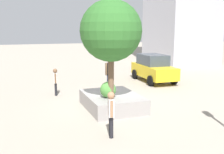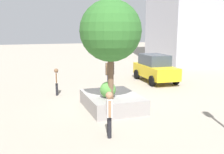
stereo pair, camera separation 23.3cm
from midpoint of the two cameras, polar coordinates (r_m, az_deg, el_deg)
name	(u,v)px [view 2 (the right image)]	position (r m, az deg, el deg)	size (l,w,h in m)	color
ground_plane	(111,105)	(14.08, 0.34, -6.08)	(120.00, 120.00, 0.00)	#9E9384
planter_ledge	(112,101)	(13.39, 0.50, -5.33)	(3.41, 2.58, 0.73)	gray
plaza_tree	(111,31)	(12.08, 0.26, 9.99)	(2.84, 2.84, 4.62)	brown
boxwood_shrub	(108,90)	(12.63, -0.38, -2.78)	(0.78, 0.78, 0.78)	#4C8C3D
skateboard	(110,90)	(13.97, 0.01, -2.87)	(0.67, 0.75, 0.07)	#A51E1E
skateboarder	(110,71)	(13.78, 0.01, 1.22)	(0.38, 0.53, 1.72)	navy
sedan_parked	(155,68)	(20.32, 9.69, 1.95)	(4.55, 2.26, 2.08)	gold
passerby_with_bag	(109,111)	(9.75, 0.09, -7.45)	(0.58, 0.30, 1.75)	black
pedestrian_crossing	(57,80)	(16.24, -11.61, -0.61)	(0.55, 0.26, 1.65)	black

